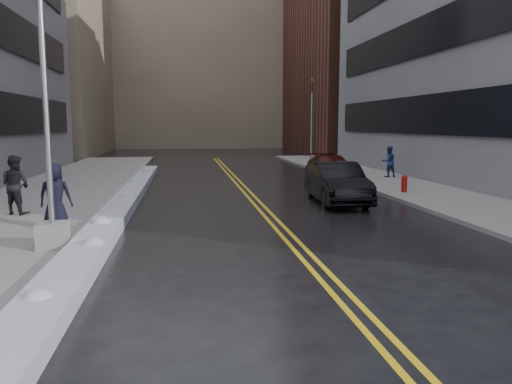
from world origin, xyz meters
name	(u,v)px	position (x,y,z in m)	size (l,w,h in m)	color
ground	(198,273)	(0.00, 0.00, 0.00)	(160.00, 160.00, 0.00)	black
sidewalk_west	(41,201)	(-5.75, 10.00, 0.07)	(5.50, 50.00, 0.15)	gray
sidewalk_east	(426,193)	(10.00, 10.00, 0.07)	(4.00, 50.00, 0.15)	gray
lane_line_left	(249,199)	(2.35, 10.00, 0.00)	(0.12, 50.00, 0.01)	gold
lane_line_right	(257,199)	(2.65, 10.00, 0.00)	(0.12, 50.00, 0.01)	gold
snow_ridge	(122,205)	(-2.45, 8.00, 0.17)	(0.90, 30.00, 0.34)	#B9BBC3
building_west_far	(29,64)	(-15.50, 44.00, 9.00)	(14.00, 22.00, 18.00)	gray
building_east_far	(367,18)	(19.00, 42.00, 14.00)	(14.00, 20.00, 28.00)	#562D21
building_far	(200,65)	(2.00, 60.00, 11.00)	(36.00, 16.00, 22.00)	gray
lamppost	(48,146)	(-3.30, 2.00, 2.53)	(0.65, 0.65, 7.62)	gray
fire_hydrant	(404,183)	(9.00, 10.00, 0.55)	(0.26, 0.26, 0.73)	maroon
traffic_signal	(311,119)	(8.50, 24.00, 3.40)	(0.16, 0.20, 6.00)	gray
pedestrian_b	(15,185)	(-5.60, 6.79, 1.10)	(0.92, 0.72, 1.89)	black
pedestrian_c	(55,196)	(-3.80, 4.39, 1.05)	(0.88, 0.57, 1.80)	black
pedestrian_east	(389,162)	(10.78, 15.90, 0.99)	(0.81, 0.63, 1.68)	navy
car_black	(337,183)	(5.54, 8.46, 0.78)	(1.66, 4.76, 1.57)	black
car_maroon	(331,169)	(7.28, 15.13, 0.72)	(2.01, 4.94, 1.43)	#3A0C09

